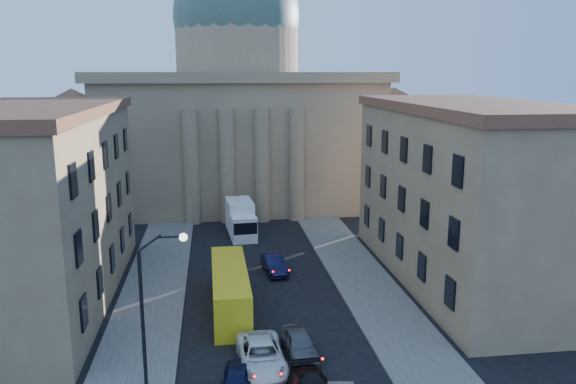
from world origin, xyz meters
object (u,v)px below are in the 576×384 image
car_left_near (237,381)px  city_bus (230,288)px  street_lamp (152,299)px  box_truck (241,220)px

car_left_near → city_bus: 10.97m
car_left_near → city_bus: size_ratio=0.35×
street_lamp → box_truck: 29.95m
street_lamp → box_truck: bearing=78.0°
box_truck → car_left_near: bearing=-98.2°
street_lamp → city_bus: (4.37, 10.11, -3.63)m
car_left_near → box_truck: box_truck is taller
city_bus → box_truck: bearing=84.1°
city_bus → box_truck: (1.79, 18.98, 0.05)m
street_lamp → car_left_near: street_lamp is taller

